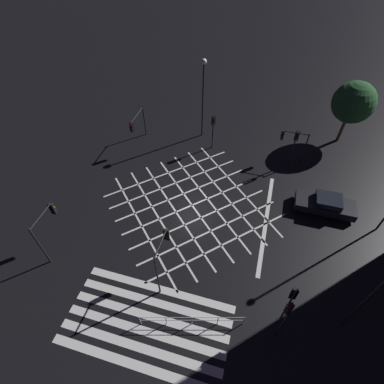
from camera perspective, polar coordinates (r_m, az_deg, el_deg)
The scene contains 14 objects.
ground_plane at distance 24.31m, azimuth 0.00°, elevation -2.54°, with size 200.00×200.00×0.00m, color black.
road_markings at distance 21.44m, azimuth -3.03°, elevation -12.76°, with size 14.79×19.59×0.01m.
traffic_light_nw_cross at distance 29.11m, azimuth -10.51°, elevation 12.77°, with size 0.36×3.04×3.30m.
traffic_light_ne_cross at distance 27.44m, azimuth 19.06°, elevation 9.08°, with size 0.36×0.39×3.78m.
traffic_light_se_main at distance 17.22m, azimuth 17.53°, elevation -21.36°, with size 0.39×0.36×4.29m.
traffic_light_sw_cross at distance 21.80m, azimuth -25.95°, elevation -5.36°, with size 0.36×2.40×3.87m.
traffic_light_ne_main at distance 28.22m, azimuth 18.44°, elevation 9.52°, with size 2.42×0.36×3.22m.
traffic_light_median_north at distance 28.13m, azimuth 4.02°, elevation 12.47°, with size 0.36×0.39×3.60m.
traffic_light_se_cross at distance 17.81m, azimuth 18.27°, elevation -18.83°, with size 0.36×0.39×4.05m.
traffic_light_median_south at distance 18.15m, azimuth -5.68°, elevation -11.22°, with size 0.36×2.23×4.31m.
street_lamp_east at distance 28.36m, azimuth 2.16°, elevation 19.85°, with size 0.51×0.51×7.80m.
street_tree_near at distance 31.77m, azimuth 28.41°, elevation 14.77°, with size 3.78×3.78×6.14m.
waiting_car at distance 25.76m, azimuth 24.09°, elevation -2.14°, with size 4.60×1.81×1.40m.
pedestrian_railing at distance 18.98m, azimuth 0.00°, elevation -23.15°, with size 5.90×1.73×1.05m.
Camera 1 is at (4.33, -15.12, 18.54)m, focal length 28.00 mm.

